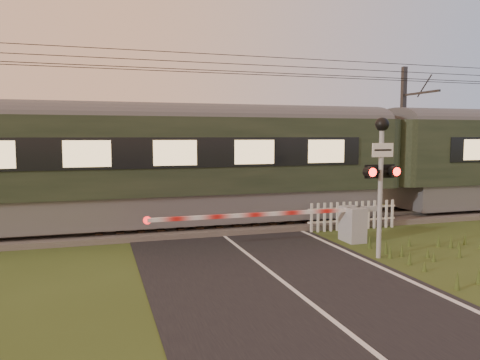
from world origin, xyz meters
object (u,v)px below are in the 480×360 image
object	(u,v)px
crossing_signal	(381,162)
catenary_mast	(403,134)
train	(382,160)
boom_gate	(341,223)
picket_fence	(353,215)

from	to	relation	value
crossing_signal	catenary_mast	xyz separation A→B (m)	(6.29, 7.66, 0.76)
crossing_signal	catenary_mast	world-z (taller)	catenary_mast
train	boom_gate	world-z (taller)	train
boom_gate	picket_fence	bearing A→B (deg)	49.66
crossing_signal	catenary_mast	distance (m)	9.94
train	catenary_mast	bearing A→B (deg)	40.63
train	crossing_signal	xyz separation A→B (m)	(-3.71, -5.44, 0.26)
picket_fence	catenary_mast	size ratio (longest dim) A/B	0.53
train	crossing_signal	distance (m)	6.58
picket_fence	crossing_signal	bearing A→B (deg)	-110.33
boom_gate	catenary_mast	world-z (taller)	catenary_mast
crossing_signal	train	bearing A→B (deg)	55.72
crossing_signal	picket_fence	size ratio (longest dim) A/B	1.10
train	picket_fence	distance (m)	3.55
picket_fence	catenary_mast	distance (m)	7.05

